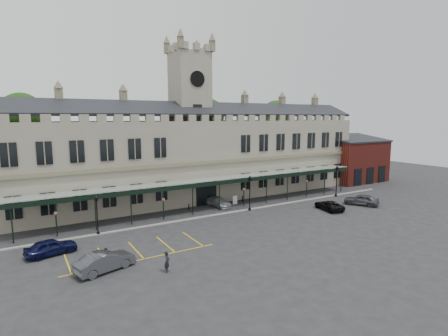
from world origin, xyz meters
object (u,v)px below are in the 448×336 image
lamp_post_left (97,211)px  clock_tower (190,113)px  lamp_post_mid (250,190)px  person_a (167,262)px  station_building (191,157)px  sign_board (235,200)px  car_left_a (51,247)px  car_right_a (361,200)px  car_left_b (105,261)px  person_b (105,257)px  car_van (329,205)px  lamp_post_right (337,178)px  car_taxi (218,202)px  traffic_cone (335,209)px

lamp_post_left → clock_tower: bearing=33.0°
lamp_post_mid → person_a: (-16.80, -12.18, -1.96)m
clock_tower → lamp_post_left: 21.96m
station_building → clock_tower: bearing=90.0°
sign_board → car_left_a: (-24.70, -7.15, 0.15)m
car_right_a → car_left_b: bearing=-24.5°
car_left_a → car_right_a: bearing=-105.0°
car_right_a → person_b: bearing=-26.2°
car_left_a → car_van: size_ratio=0.96×
lamp_post_right → person_b: 38.47m
car_taxi → lamp_post_left: bearing=-175.9°
clock_tower → lamp_post_right: bearing=-28.4°
station_building → car_taxi: size_ratio=13.05×
station_building → car_right_a: size_ratio=12.67×
car_right_a → station_building: bearing=-71.0°
lamp_post_mid → lamp_post_right: lamp_post_right is taller
station_building → lamp_post_right: size_ratio=12.04×
car_taxi → car_right_a: bearing=-37.4°
person_a → station_building: bearing=4.8°
car_taxi → person_a: (-14.20, -16.21, 0.23)m
traffic_cone → person_a: size_ratio=0.37×
clock_tower → car_left_a: (-21.00, -14.08, -12.35)m
lamp_post_mid → car_left_a: (-24.60, -3.30, -2.10)m
lamp_post_mid → person_b: size_ratio=3.12×
station_building → clock_tower: size_ratio=2.42×
sign_board → person_b: person_b is taller
lamp_post_mid → car_right_a: size_ratio=1.02×
station_building → car_left_a: size_ratio=13.44×
lamp_post_mid → car_right_a: 16.65m
lamp_post_mid → traffic_cone: bearing=-33.5°
car_left_a → station_building: bearing=-67.5°
car_left_b → car_taxi: size_ratio=1.07×
station_building → car_left_a: 25.87m
sign_board → car_left_b: 24.96m
station_building → car_van: station_building is taller
car_taxi → car_left_b: bearing=-152.5°
lamp_post_left → traffic_cone: size_ratio=6.65×
lamp_post_mid → sign_board: 4.45m
sign_board → person_a: size_ratio=0.70×
lamp_post_right → traffic_cone: 9.78m
traffic_cone → sign_board: size_ratio=0.53×
person_b → station_building: bearing=-142.8°
traffic_cone → car_taxi: 16.01m
clock_tower → car_taxi: size_ratio=5.39×
clock_tower → car_van: clock_tower is taller
car_taxi → car_right_a: (18.00, -10.02, 0.14)m
car_right_a → car_van: bearing=-35.5°
traffic_cone → car_left_a: bearing=174.9°
lamp_post_right → person_a: (-33.52, -11.98, -2.06)m
car_van → traffic_cone: bearing=111.1°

